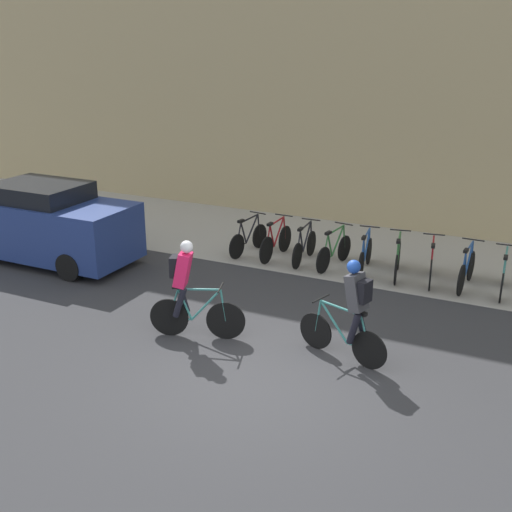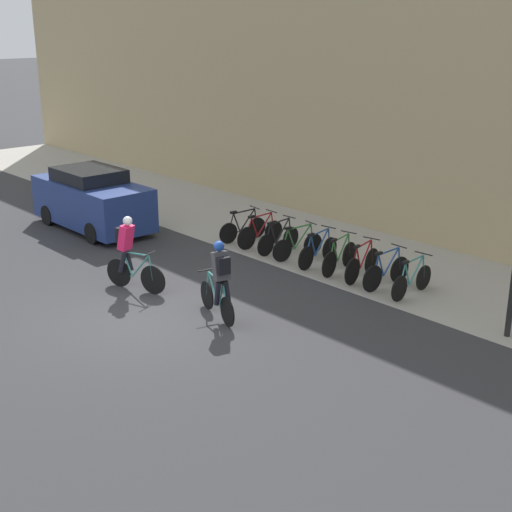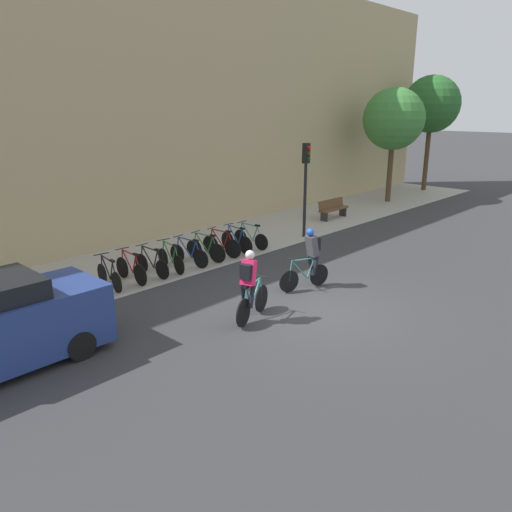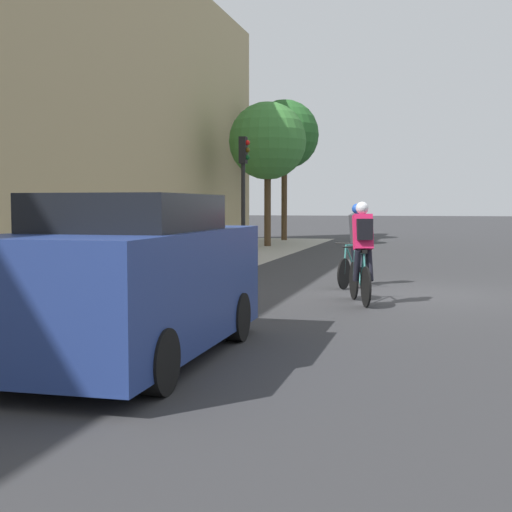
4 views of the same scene
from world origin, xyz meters
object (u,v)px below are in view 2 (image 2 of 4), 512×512
object	(u,v)px
parked_bike_2	(278,239)
parked_car	(92,200)
parked_bike_0	(243,228)
parked_bike_7	(386,272)
cyclist_pink	(129,251)
parked_bike_8	(412,280)
parked_bike_1	(260,233)
parked_bike_4	(318,251)
parked_bike_6	(362,264)
cyclist_grey	(220,278)
parked_bike_5	(339,257)
parked_bike_3	(298,245)

from	to	relation	value
parked_bike_2	parked_car	size ratio (longest dim) A/B	0.38
parked_bike_0	parked_bike_7	distance (m)	5.13
cyclist_pink	parked_bike_0	bearing A→B (deg)	103.49
parked_bike_8	parked_car	world-z (taller)	parked_car
parked_bike_1	parked_bike_2	bearing A→B (deg)	-0.07
cyclist_pink	parked_bike_4	bearing A→B (deg)	67.89
parked_bike_6	parked_bike_7	distance (m)	0.73
cyclist_grey	parked_bike_8	distance (m)	4.61
parked_bike_0	parked_bike_8	size ratio (longest dim) A/B	0.98
cyclist_pink	parked_bike_6	world-z (taller)	cyclist_pink
parked_bike_5	parked_car	size ratio (longest dim) A/B	0.38
parked_bike_0	parked_car	size ratio (longest dim) A/B	0.37
parked_bike_1	cyclist_pink	bearing A→B (deg)	-85.52
parked_bike_5	parked_bike_8	bearing A→B (deg)	-0.04
parked_bike_2	cyclist_pink	bearing A→B (deg)	-94.76
parked_bike_5	parked_car	world-z (taller)	parked_car
parked_bike_0	parked_bike_3	world-z (taller)	parked_bike_3
parked_bike_3	parked_bike_8	world-z (taller)	parked_bike_3
parked_bike_1	parked_car	xyz separation A→B (m)	(-4.75, -2.51, 0.50)
cyclist_grey	parked_bike_6	bearing A→B (deg)	83.84
parked_bike_2	parked_bike_8	world-z (taller)	parked_bike_2
parked_bike_3	parked_bike_5	bearing A→B (deg)	0.05
parked_bike_3	parked_bike_6	world-z (taller)	parked_bike_6
parked_bike_3	parked_bike_5	distance (m)	1.47
parked_bike_1	parked_bike_8	xyz separation A→B (m)	(5.13, -0.00, -0.01)
parked_bike_3	parked_bike_8	bearing A→B (deg)	-0.00
parked_bike_2	parked_bike_5	xyz separation A→B (m)	(2.20, 0.00, 0.02)
parked_bike_0	parked_bike_4	bearing A→B (deg)	-0.01
parked_bike_0	parked_bike_6	world-z (taller)	parked_bike_6
parked_bike_0	parked_bike_1	bearing A→B (deg)	0.05
parked_bike_4	parked_bike_5	size ratio (longest dim) A/B	1.03
parked_bike_2	parked_bike_7	xyz separation A→B (m)	(3.66, 0.00, 0.01)
parked_bike_3	parked_bike_5	world-z (taller)	parked_bike_5
parked_bike_3	parked_car	bearing A→B (deg)	-157.98
parked_bike_8	parked_bike_5	bearing A→B (deg)	179.96
parked_car	parked_bike_2	bearing A→B (deg)	24.63
parked_bike_7	parked_bike_1	bearing A→B (deg)	-180.00
parked_bike_0	parked_bike_7	size ratio (longest dim) A/B	0.97
parked_bike_7	parked_bike_6	bearing A→B (deg)	179.97
parked_bike_0	parked_bike_6	size ratio (longest dim) A/B	0.98
parked_bike_5	parked_bike_6	bearing A→B (deg)	0.03
parked_bike_0	parked_bike_4	xyz separation A→B (m)	(2.93, -0.00, 0.01)
parked_bike_4	cyclist_grey	bearing A→B (deg)	-76.28
cyclist_pink	parked_bike_6	xyz separation A→B (m)	(3.31, 4.54, -0.55)
parked_bike_0	parked_car	distance (m)	4.76
parked_bike_5	cyclist_grey	bearing A→B (deg)	-86.10
parked_bike_0	parked_bike_7	bearing A→B (deg)	0.01
parked_car	parked_bike_6	bearing A→B (deg)	16.64
parked_bike_3	parked_bike_5	xyz separation A→B (m)	(1.47, 0.00, 0.02)
cyclist_pink	parked_bike_8	distance (m)	6.61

